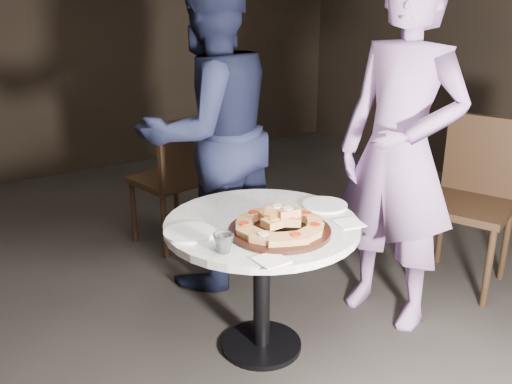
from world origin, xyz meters
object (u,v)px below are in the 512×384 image
Objects in this scene: table at (262,247)px; focaccia_pile at (280,222)px; water_glass at (224,243)px; chair_far at (177,173)px; serving_board at (280,231)px; chair_right at (475,190)px; diner_teal at (400,154)px; diner_navy at (209,133)px.

table is 2.76× the size of focaccia_pile.
chair_far is at bearing 72.04° from water_glass.
serving_board is 0.30m from water_glass.
chair_right is 0.78m from diner_teal.
water_glass is 0.05× the size of diner_teal.
water_glass is 0.09× the size of chair_far.
water_glass is at bearing 58.70° from diner_navy.
table is 1.31m from chair_far.
focaccia_pile is 4.76× the size of water_glass.
chair_right reaches higher than water_glass.
diner_navy is at bearing 76.62° from chair_far.
diner_navy reaches higher than serving_board.
diner_teal reaches higher than water_glass.
chair_far reaches higher than table.
chair_far is at bearing 82.30° from table.
diner_navy is (-0.02, -0.51, 0.38)m from chair_far.
table is 1.14× the size of chair_right.
table is at bearing -111.96° from diner_teal.
serving_board is 1.47m from chair_far.
serving_board is 0.25× the size of diner_teal.
table is 0.85m from diner_teal.
focaccia_pile is (-0.00, -0.15, 0.18)m from table.
water_glass is 1.78m from chair_right.
table is 0.88m from diner_navy.
table is at bearing 88.91° from focaccia_pile.
chair_far is 0.93× the size of chair_right.
focaccia_pile is at bearing -108.43° from chair_right.
diner_navy is (0.16, 0.93, 0.18)m from focaccia_pile.
diner_teal is (1.07, 0.09, 0.19)m from water_glass.
serving_board is 5.27× the size of water_glass.
serving_board is at bearing -91.56° from table.
diner_navy reaches higher than diner_teal.
diner_teal is (0.76, -0.09, 0.36)m from table.
water_glass is at bearing 60.75° from chair_far.
diner_navy reaches higher than chair_far.
serving_board reaches higher than table.
diner_navy is at bearing 78.70° from table.
serving_board is at bearing 71.62° from chair_far.
diner_navy is at bearing -160.31° from diner_teal.
diner_teal is at bearing 118.84° from diner_navy.
chair_right is 0.54× the size of diner_teal.
diner_teal is at bearing 3.99° from serving_board.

